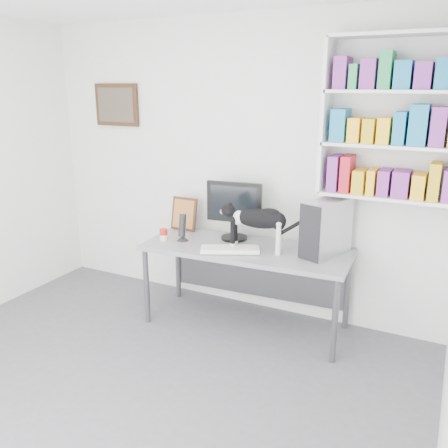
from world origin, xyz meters
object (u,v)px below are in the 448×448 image
at_px(speaker, 182,227).
at_px(leaning_print, 184,213).
at_px(keyboard, 230,249).
at_px(bookshelf, 391,119).
at_px(desk, 246,287).
at_px(pc_tower, 326,227).
at_px(monitor, 234,210).
at_px(cat, 258,229).
at_px(soup_can, 164,235).

bearing_deg(speaker, leaning_print, 124.10).
bearing_deg(keyboard, speaker, 146.59).
height_order(bookshelf, speaker, bookshelf).
xyz_separation_m(desk, pc_tower, (0.65, 0.13, 0.60)).
distance_m(bookshelf, monitor, 1.51).
bearing_deg(keyboard, monitor, 84.16).
height_order(pc_tower, cat, pc_tower).
height_order(desk, soup_can, soup_can).
bearing_deg(desk, cat, -25.36).
relative_size(monitor, keyboard, 1.10).
height_order(bookshelf, desk, bookshelf).
bearing_deg(leaning_print, keyboard, -29.67).
xyz_separation_m(bookshelf, soup_can, (-1.81, -0.44, -1.05)).
bearing_deg(cat, bookshelf, 10.59).
bearing_deg(speaker, pc_tower, 15.69).
relative_size(desk, pc_tower, 3.85).
height_order(desk, speaker, speaker).
bearing_deg(leaning_print, pc_tower, -3.86).
distance_m(keyboard, soup_can, 0.67).
bearing_deg(soup_can, cat, 6.89).
height_order(bookshelf, leaning_print, bookshelf).
relative_size(desk, speaker, 6.97).
xyz_separation_m(monitor, soup_can, (-0.55, -0.32, -0.22)).
bearing_deg(bookshelf, speaker, -167.46).
bearing_deg(bookshelf, soup_can, -166.34).
bearing_deg(speaker, cat, 8.31).
bearing_deg(pc_tower, desk, -149.19).
distance_m(speaker, soup_can, 0.19).
distance_m(monitor, pc_tower, 0.85).
height_order(keyboard, leaning_print, leaning_print).
xyz_separation_m(speaker, leaning_print, (-0.17, 0.31, 0.03)).
distance_m(bookshelf, speaker, 1.95).
bearing_deg(soup_can, leaning_print, 91.54).
distance_m(desk, pc_tower, 0.90).
relative_size(pc_tower, speaker, 1.81).
xyz_separation_m(leaning_print, soup_can, (0.01, -0.38, -0.11)).
distance_m(pc_tower, speaker, 1.27).
bearing_deg(keyboard, leaning_print, 125.36).
bearing_deg(bookshelf, desk, -165.17).
bearing_deg(keyboard, pc_tower, -3.57).
distance_m(pc_tower, soup_can, 1.44).
relative_size(bookshelf, monitor, 2.30).
distance_m(bookshelf, soup_can, 2.14).
bearing_deg(leaning_print, monitor, -6.10).
relative_size(desk, monitor, 3.31).
xyz_separation_m(monitor, speaker, (-0.39, -0.25, -0.14)).
relative_size(keyboard, pc_tower, 1.06).
bearing_deg(keyboard, bookshelf, -4.28).
distance_m(desk, soup_can, 0.87).
relative_size(bookshelf, leaning_print, 3.81).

